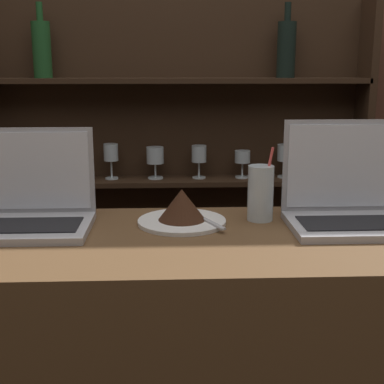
{
  "coord_description": "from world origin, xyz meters",
  "views": [
    {
      "loc": [
        -0.16,
        -0.93,
        1.37
      ],
      "look_at": [
        -0.11,
        0.28,
        1.08
      ],
      "focal_mm": 50.0,
      "sensor_mm": 36.0,
      "label": 1
    }
  ],
  "objects_px": {
    "laptop_near": "(30,206)",
    "cake_plate": "(182,210)",
    "laptop_far": "(349,202)",
    "water_glass": "(261,193)"
  },
  "relations": [
    {
      "from": "laptop_near",
      "to": "cake_plate",
      "type": "distance_m",
      "value": 0.37
    },
    {
      "from": "laptop_near",
      "to": "water_glass",
      "type": "distance_m",
      "value": 0.57
    },
    {
      "from": "laptop_far",
      "to": "cake_plate",
      "type": "height_order",
      "value": "laptop_far"
    },
    {
      "from": "laptop_near",
      "to": "water_glass",
      "type": "relative_size",
      "value": 1.57
    },
    {
      "from": "laptop_near",
      "to": "cake_plate",
      "type": "relative_size",
      "value": 1.34
    },
    {
      "from": "laptop_far",
      "to": "water_glass",
      "type": "distance_m",
      "value": 0.22
    },
    {
      "from": "laptop_far",
      "to": "cake_plate",
      "type": "xyz_separation_m",
      "value": [
        -0.42,
        0.02,
        -0.02
      ]
    },
    {
      "from": "cake_plate",
      "to": "water_glass",
      "type": "bearing_deg",
      "value": 6.84
    },
    {
      "from": "water_glass",
      "to": "laptop_far",
      "type": "bearing_deg",
      "value": -12.92
    },
    {
      "from": "laptop_near",
      "to": "laptop_far",
      "type": "relative_size",
      "value": 0.96
    }
  ]
}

